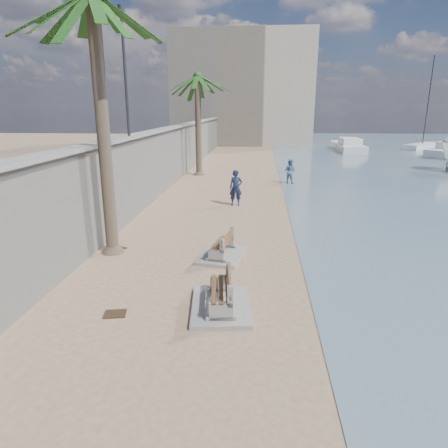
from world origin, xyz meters
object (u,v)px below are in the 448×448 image
object	(u,v)px
person_b	(290,170)
person_a	(236,185)
yacht_far	(348,147)
bench_near	(221,294)
bench_far	(222,247)
sailboat_west	(422,146)
palm_back	(197,78)

from	to	relation	value
person_b	person_a	bearing A→B (deg)	92.69
person_b	yacht_far	bearing A→B (deg)	-82.03
bench_near	bench_far	distance (m)	3.55
person_b	bench_far	bearing A→B (deg)	105.66
person_a	sailboat_west	distance (m)	37.60
bench_near	person_a	xyz separation A→B (m)	(-0.32, 10.89, 0.65)
bench_near	palm_back	distance (m)	21.51
bench_near	sailboat_west	size ratio (longest dim) A/B	0.21
bench_far	palm_back	size ratio (longest dim) A/B	0.27
person_a	sailboat_west	xyz separation A→B (m)	(20.73, 31.37, -0.70)
palm_back	yacht_far	bearing A→B (deg)	52.48
palm_back	yacht_far	distance (m)	24.73
palm_back	bench_near	bearing A→B (deg)	-79.83
bench_far	sailboat_west	world-z (taller)	sailboat_west
sailboat_west	palm_back	bearing A→B (deg)	-137.48
bench_far	palm_back	distance (m)	18.17
person_b	yacht_far	size ratio (longest dim) A/B	0.19
sailboat_west	person_b	bearing A→B (deg)	-125.28
bench_far	person_b	size ratio (longest dim) A/B	1.20
person_a	palm_back	bearing A→B (deg)	104.70
bench_far	person_b	world-z (taller)	person_b
yacht_far	sailboat_west	world-z (taller)	sailboat_west
bench_near	person_a	distance (m)	10.91
palm_back	sailboat_west	size ratio (longest dim) A/B	0.73
bench_far	palm_back	world-z (taller)	palm_back
yacht_far	person_b	bearing A→B (deg)	160.23
bench_far	person_a	bearing A→B (deg)	89.96
bench_far	sailboat_west	xyz separation A→B (m)	(20.73, 38.72, -0.01)
palm_back	person_a	xyz separation A→B (m)	(3.31, -9.32, -5.75)
yacht_far	bench_near	bearing A→B (deg)	165.08
person_a	sailboat_west	size ratio (longest dim) A/B	0.19
bench_near	yacht_far	size ratio (longest dim) A/B	0.24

